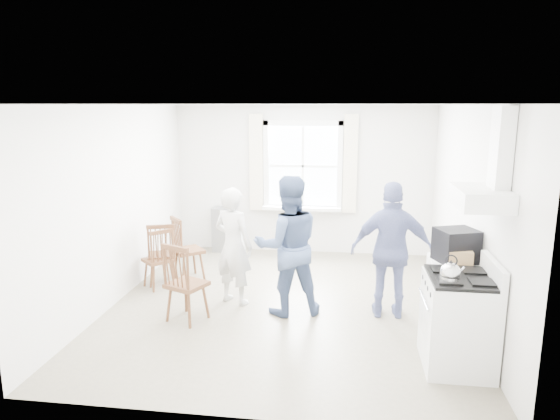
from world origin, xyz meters
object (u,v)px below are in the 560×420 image
object	(u,v)px
low_cabinet	(451,298)
windsor_chair_a	(161,248)
gas_stove	(458,321)
windsor_chair_c	(161,252)
person_left	(233,246)
windsor_chair_b	(180,275)
person_mid	(288,246)
stereo_stack	(456,245)
person_right	(392,250)

from	to	relation	value
low_cabinet	windsor_chair_a	distance (m)	4.01
gas_stove	windsor_chair_c	xyz separation A→B (m)	(-3.74, 1.69, 0.06)
windsor_chair_a	windsor_chair_c	bearing A→B (deg)	-73.59
windsor_chair_c	person_left	distance (m)	1.23
gas_stove	windsor_chair_b	size ratio (longest dim) A/B	1.12
person_left	person_mid	world-z (taller)	person_mid
windsor_chair_b	windsor_chair_c	size ratio (longest dim) A/B	1.12
gas_stove	windsor_chair_c	world-z (taller)	gas_stove
windsor_chair_c	stereo_stack	bearing A→B (deg)	-15.13
gas_stove	low_cabinet	world-z (taller)	gas_stove
stereo_stack	person_right	size ratio (longest dim) A/B	0.30
low_cabinet	windsor_chair_a	size ratio (longest dim) A/B	0.96
windsor_chair_c	person_right	xyz separation A→B (m)	(3.17, -0.53, 0.31)
stereo_stack	person_left	distance (m)	2.76
person_mid	person_left	bearing A→B (deg)	-35.49
gas_stove	person_left	world-z (taller)	person_left
windsor_chair_a	person_mid	world-z (taller)	person_mid
windsor_chair_b	stereo_stack	bearing A→B (deg)	0.93
low_cabinet	person_mid	bearing A→B (deg)	168.33
stereo_stack	windsor_chair_b	distance (m)	3.19
person_mid	person_right	distance (m)	1.28
person_left	person_mid	bearing A→B (deg)	-172.44
windsor_chair_a	windsor_chair_b	xyz separation A→B (m)	(0.70, -1.21, 0.04)
low_cabinet	person_right	xyz separation A→B (m)	(-0.64, 0.46, 0.40)
windsor_chair_a	person_left	size ratio (longest dim) A/B	0.60
person_mid	windsor_chair_c	bearing A→B (deg)	-35.55
person_left	person_mid	size ratio (longest dim) A/B	0.89
windsor_chair_a	person_left	world-z (taller)	person_left
gas_stove	person_right	xyz separation A→B (m)	(-0.57, 1.16, 0.37)
low_cabinet	person_right	bearing A→B (deg)	144.31
low_cabinet	stereo_stack	size ratio (longest dim) A/B	1.77
windsor_chair_b	person_right	world-z (taller)	person_right
stereo_stack	person_mid	size ratio (longest dim) A/B	0.29
stereo_stack	gas_stove	bearing A→B (deg)	-95.95
low_cabinet	person_mid	size ratio (longest dim) A/B	0.51
windsor_chair_b	person_mid	world-z (taller)	person_mid
person_left	person_right	size ratio (longest dim) A/B	0.92
windsor_chair_c	person_mid	xyz separation A→B (m)	(1.89, -0.59, 0.34)
person_mid	person_right	bearing A→B (deg)	164.78
stereo_stack	windsor_chair_b	world-z (taller)	stereo_stack
person_left	windsor_chair_c	bearing A→B (deg)	7.47
low_cabinet	windsor_chair_a	bearing A→B (deg)	163.81
low_cabinet	person_left	distance (m)	2.76
stereo_stack	person_mid	xyz separation A→B (m)	(-1.92, 0.44, -0.20)
low_cabinet	person_mid	xyz separation A→B (m)	(-1.92, 0.40, 0.43)
person_left	person_right	world-z (taller)	person_right
low_cabinet	windsor_chair_a	world-z (taller)	windsor_chair_a
low_cabinet	person_left	bearing A→B (deg)	166.71
windsor_chair_c	gas_stove	bearing A→B (deg)	-24.31
windsor_chair_c	windsor_chair_a	bearing A→B (deg)	106.41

